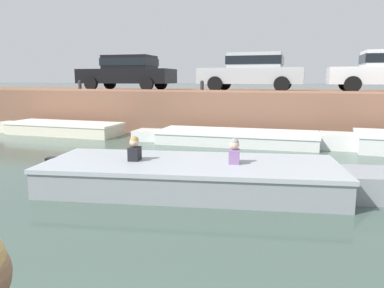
{
  "coord_description": "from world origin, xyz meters",
  "views": [
    {
      "loc": [
        1.54,
        -0.98,
        2.14
      ],
      "look_at": [
        -0.1,
        4.5,
        1.15
      ],
      "focal_mm": 35.0,
      "sensor_mm": 36.0,
      "label": 1
    }
  ],
  "objects_px": {
    "car_left_inner_silver": "(253,70)",
    "mooring_bollard_west": "(80,85)",
    "boat_moored_west_cream": "(60,128)",
    "car_leftmost_black": "(128,71)",
    "mooring_bollard_mid": "(202,86)",
    "boat_moored_central_white": "(229,137)",
    "motorboat_passing": "(205,176)"
  },
  "relations": [
    {
      "from": "mooring_bollard_west",
      "to": "mooring_bollard_mid",
      "type": "bearing_deg",
      "value": 0.0
    },
    {
      "from": "mooring_bollard_west",
      "to": "motorboat_passing",
      "type": "bearing_deg",
      "value": -44.31
    },
    {
      "from": "boat_moored_central_white",
      "to": "car_leftmost_black",
      "type": "relative_size",
      "value": 1.45
    },
    {
      "from": "boat_moored_west_cream",
      "to": "car_leftmost_black",
      "type": "distance_m",
      "value": 4.23
    },
    {
      "from": "boat_moored_central_white",
      "to": "motorboat_passing",
      "type": "distance_m",
      "value": 5.49
    },
    {
      "from": "mooring_bollard_mid",
      "to": "car_left_inner_silver",
      "type": "bearing_deg",
      "value": 45.15
    },
    {
      "from": "car_leftmost_black",
      "to": "mooring_bollard_west",
      "type": "relative_size",
      "value": 9.74
    },
    {
      "from": "motorboat_passing",
      "to": "mooring_bollard_west",
      "type": "bearing_deg",
      "value": 135.69
    },
    {
      "from": "boat_moored_west_cream",
      "to": "car_leftmost_black",
      "type": "relative_size",
      "value": 1.26
    },
    {
      "from": "motorboat_passing",
      "to": "mooring_bollard_mid",
      "type": "xyz_separation_m",
      "value": [
        -2.03,
        7.25,
        1.61
      ]
    },
    {
      "from": "boat_moored_west_cream",
      "to": "mooring_bollard_west",
      "type": "xyz_separation_m",
      "value": [
        -0.01,
        1.56,
        1.66
      ]
    },
    {
      "from": "mooring_bollard_mid",
      "to": "boat_moored_west_cream",
      "type": "bearing_deg",
      "value": -163.8
    },
    {
      "from": "car_leftmost_black",
      "to": "boat_moored_west_cream",
      "type": "bearing_deg",
      "value": -113.36
    },
    {
      "from": "boat_moored_west_cream",
      "to": "boat_moored_central_white",
      "type": "bearing_deg",
      "value": -1.87
    },
    {
      "from": "motorboat_passing",
      "to": "car_left_inner_silver",
      "type": "height_order",
      "value": "car_left_inner_silver"
    },
    {
      "from": "car_leftmost_black",
      "to": "car_left_inner_silver",
      "type": "xyz_separation_m",
      "value": [
        5.67,
        -0.0,
        -0.0
      ]
    },
    {
      "from": "mooring_bollard_mid",
      "to": "mooring_bollard_west",
      "type": "bearing_deg",
      "value": 180.0
    },
    {
      "from": "boat_moored_west_cream",
      "to": "car_left_inner_silver",
      "type": "distance_m",
      "value": 8.13
    },
    {
      "from": "car_left_inner_silver",
      "to": "mooring_bollard_west",
      "type": "bearing_deg",
      "value": -166.45
    },
    {
      "from": "boat_moored_west_cream",
      "to": "mooring_bollard_west",
      "type": "distance_m",
      "value": 2.28
    },
    {
      "from": "boat_moored_west_cream",
      "to": "boat_moored_central_white",
      "type": "relative_size",
      "value": 0.87
    },
    {
      "from": "mooring_bollard_west",
      "to": "mooring_bollard_mid",
      "type": "relative_size",
      "value": 1.0
    },
    {
      "from": "mooring_bollard_west",
      "to": "car_leftmost_black",
      "type": "bearing_deg",
      "value": 50.19
    },
    {
      "from": "boat_moored_central_white",
      "to": "boat_moored_west_cream",
      "type": "bearing_deg",
      "value": 178.13
    },
    {
      "from": "car_left_inner_silver",
      "to": "mooring_bollard_west",
      "type": "distance_m",
      "value": 7.33
    },
    {
      "from": "mooring_bollard_mid",
      "to": "car_leftmost_black",
      "type": "bearing_deg",
      "value": 156.65
    },
    {
      "from": "boat_moored_central_white",
      "to": "mooring_bollard_mid",
      "type": "bearing_deg",
      "value": 129.04
    },
    {
      "from": "boat_moored_central_white",
      "to": "mooring_bollard_west",
      "type": "height_order",
      "value": "mooring_bollard_west"
    },
    {
      "from": "car_left_inner_silver",
      "to": "mooring_bollard_mid",
      "type": "relative_size",
      "value": 9.55
    },
    {
      "from": "mooring_bollard_west",
      "to": "car_left_inner_silver",
      "type": "bearing_deg",
      "value": 13.55
    },
    {
      "from": "boat_moored_central_white",
      "to": "car_left_inner_silver",
      "type": "xyz_separation_m",
      "value": [
        0.25,
        3.5,
        2.29
      ]
    },
    {
      "from": "car_leftmost_black",
      "to": "mooring_bollard_mid",
      "type": "relative_size",
      "value": 9.74
    }
  ]
}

